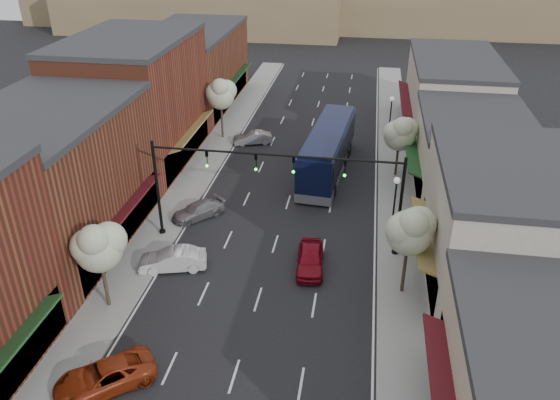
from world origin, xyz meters
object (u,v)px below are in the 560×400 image
at_px(lamp_post_near, 395,197).
at_px(parked_car_e, 253,138).
at_px(signal_mast_right, 363,190).
at_px(coach_bus, 328,150).
at_px(tree_right_far, 400,133).
at_px(signal_mast_left, 190,177).
at_px(parked_car_a, 105,376).
at_px(tree_right_near, 411,229).
at_px(tree_left_near, 98,245).
at_px(tree_left_far, 221,93).
at_px(parked_car_c, 198,211).
at_px(lamp_post_far, 391,111).
at_px(red_hatchback, 310,259).
at_px(parked_car_b, 173,260).

xyz_separation_m(lamp_post_near, parked_car_e, (-12.90, 14.58, -2.40)).
height_order(signal_mast_right, lamp_post_near, signal_mast_right).
bearing_deg(coach_bus, tree_right_far, 5.02).
bearing_deg(signal_mast_right, signal_mast_left, 180.00).
bearing_deg(parked_car_a, parked_car_e, 139.67).
relative_size(signal_mast_left, tree_right_far, 1.51).
height_order(signal_mast_left, tree_right_near, signal_mast_left).
height_order(tree_left_near, lamp_post_near, tree_left_near).
bearing_deg(tree_right_near, signal_mast_left, 163.81).
distance_m(tree_left_far, parked_car_c, 15.98).
xyz_separation_m(signal_mast_left, lamp_post_far, (13.42, 20.00, -1.62)).
bearing_deg(signal_mast_right, parked_car_e, 122.11).
distance_m(signal_mast_right, tree_left_far, 22.68).
bearing_deg(red_hatchback, lamp_post_far, 72.81).
distance_m(tree_left_near, parked_car_b, 5.98).
distance_m(tree_left_far, lamp_post_near, 22.33).
relative_size(red_hatchback, parked_car_c, 1.04).
xyz_separation_m(lamp_post_far, red_hatchback, (-5.15, -22.40, -2.29)).
height_order(tree_right_far, parked_car_b, tree_right_far).
relative_size(tree_right_near, parked_car_e, 1.61).
bearing_deg(parked_car_c, red_hatchback, 13.80).
xyz_separation_m(parked_car_a, parked_car_e, (0.78, 30.68, -0.05)).
bearing_deg(tree_left_far, parked_car_a, -85.70).
relative_size(signal_mast_left, tree_left_far, 1.34).
bearing_deg(tree_left_near, signal_mast_left, 71.90).
bearing_deg(coach_bus, tree_left_far, 156.15).
height_order(signal_mast_right, red_hatchback, signal_mast_right).
bearing_deg(signal_mast_right, coach_bus, 104.54).
distance_m(signal_mast_right, tree_right_far, 12.27).
distance_m(signal_mast_left, tree_right_far, 18.39).
distance_m(tree_right_near, tree_left_near, 17.08).
distance_m(signal_mast_right, lamp_post_far, 20.19).
bearing_deg(tree_right_near, parked_car_c, 155.36).
bearing_deg(tree_right_near, lamp_post_near, 94.77).
bearing_deg(tree_left_near, parked_car_c, 79.11).
bearing_deg(tree_left_near, lamp_post_far, 60.22).
bearing_deg(lamp_post_far, tree_left_far, -172.70).
relative_size(signal_mast_right, lamp_post_far, 1.85).
bearing_deg(tree_left_near, tree_right_far, 50.31).
height_order(signal_mast_right, parked_car_c, signal_mast_right).
bearing_deg(lamp_post_near, red_hatchback, -136.39).
xyz_separation_m(tree_left_far, parked_car_e, (3.15, -0.86, -4.00)).
distance_m(parked_car_b, parked_car_e, 20.95).
bearing_deg(parked_car_e, signal_mast_right, 12.08).
xyz_separation_m(tree_right_near, lamp_post_far, (-0.55, 24.06, -1.45)).
bearing_deg(lamp_post_near, coach_bus, 119.17).
bearing_deg(signal_mast_right, tree_left_near, -149.86).
height_order(tree_left_far, red_hatchback, tree_left_far).
bearing_deg(parked_car_e, parked_car_c, -24.37).
relative_size(signal_mast_right, parked_car_a, 1.74).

